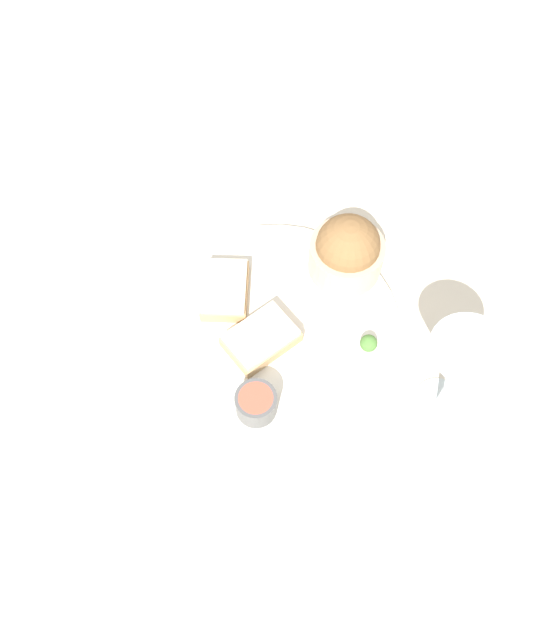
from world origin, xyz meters
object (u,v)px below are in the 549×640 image
(cheese_toast_near, at_px, (225,290))
(cheese_toast_far, at_px, (261,338))
(salad_bowl, at_px, (347,251))
(sauce_ramekin, at_px, (256,403))
(wine_glass, at_px, (460,367))

(cheese_toast_near, height_order, cheese_toast_far, same)
(salad_bowl, bearing_deg, cheese_toast_near, 142.25)
(cheese_toast_far, bearing_deg, salad_bowl, -7.02)
(cheese_toast_far, bearing_deg, sauce_ramekin, -146.00)
(cheese_toast_near, bearing_deg, salad_bowl, -37.75)
(cheese_toast_near, height_order, wine_glass, wine_glass)
(salad_bowl, relative_size, cheese_toast_far, 0.99)
(wine_glass, bearing_deg, cheese_toast_far, 108.51)
(cheese_toast_near, distance_m, cheese_toast_far, 0.09)
(sauce_ramekin, bearing_deg, cheese_toast_far, 34.00)
(cheese_toast_near, bearing_deg, cheese_toast_far, -108.95)
(salad_bowl, height_order, wine_glass, wine_glass)
(cheese_toast_near, bearing_deg, sauce_ramekin, -127.77)
(salad_bowl, xyz_separation_m, sauce_ramekin, (-0.24, -0.03, -0.02))
(sauce_ramekin, xyz_separation_m, cheese_toast_near, (0.11, 0.14, -0.01))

